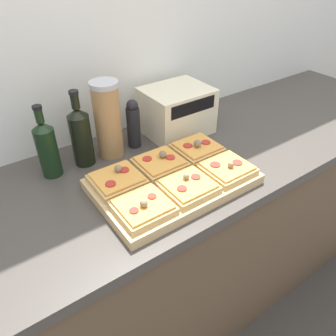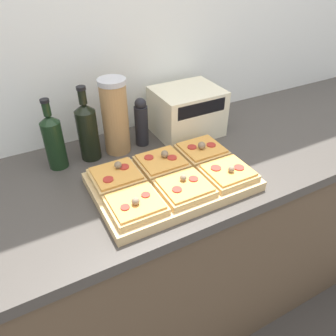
# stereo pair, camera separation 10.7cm
# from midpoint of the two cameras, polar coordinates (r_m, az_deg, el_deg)

# --- Properties ---
(wall_back) EXTENTS (6.00, 0.06, 2.50)m
(wall_back) POSITION_cam_midpoint_polar(r_m,az_deg,el_deg) (1.34, -12.22, 19.65)
(wall_back) COLOR silver
(wall_back) RESTS_ON ground_plane
(kitchen_counter) EXTENTS (2.63, 0.67, 0.92)m
(kitchen_counter) POSITION_cam_midpoint_polar(r_m,az_deg,el_deg) (1.50, -2.47, -13.87)
(kitchen_counter) COLOR brown
(kitchen_counter) RESTS_ON ground_plane
(cutting_board) EXTENTS (0.51, 0.33, 0.03)m
(cutting_board) POSITION_cam_midpoint_polar(r_m,az_deg,el_deg) (1.08, -1.94, -2.46)
(cutting_board) COLOR tan
(cutting_board) RESTS_ON kitchen_counter
(pizza_slice_back_left) EXTENTS (0.15, 0.15, 0.05)m
(pizza_slice_back_left) POSITION_cam_midpoint_polar(r_m,az_deg,el_deg) (1.05, -11.78, -2.09)
(pizza_slice_back_left) COLOR tan
(pizza_slice_back_left) RESTS_ON cutting_board
(pizza_slice_back_center) EXTENTS (0.15, 0.15, 0.05)m
(pizza_slice_back_center) POSITION_cam_midpoint_polar(r_m,az_deg,el_deg) (1.11, -4.18, 0.84)
(pizza_slice_back_center) COLOR tan
(pizza_slice_back_center) RESTS_ON cutting_board
(pizza_slice_back_right) EXTENTS (0.15, 0.15, 0.06)m
(pizza_slice_back_right) POSITION_cam_midpoint_polar(r_m,az_deg,el_deg) (1.19, 2.55, 3.41)
(pizza_slice_back_right) COLOR tan
(pizza_slice_back_right) RESTS_ON cutting_board
(pizza_slice_front_left) EXTENTS (0.15, 0.15, 0.05)m
(pizza_slice_front_left) POSITION_cam_midpoint_polar(r_m,az_deg,el_deg) (0.94, -7.70, -6.85)
(pizza_slice_front_left) COLOR tan
(pizza_slice_front_left) RESTS_ON cutting_board
(pizza_slice_front_center) EXTENTS (0.15, 0.15, 0.05)m
(pizza_slice_front_center) POSITION_cam_midpoint_polar(r_m,az_deg,el_deg) (1.01, 0.48, -3.28)
(pizza_slice_front_center) COLOR tan
(pizza_slice_front_center) RESTS_ON cutting_board
(pizza_slice_front_right) EXTENTS (0.15, 0.15, 0.05)m
(pizza_slice_front_right) POSITION_cam_midpoint_polar(r_m,az_deg,el_deg) (1.09, 7.51, -0.16)
(pizza_slice_front_right) COLOR tan
(pizza_slice_front_right) RESTS_ON cutting_board
(olive_oil_bottle) EXTENTS (0.07, 0.07, 0.26)m
(olive_oil_bottle) POSITION_cam_midpoint_polar(r_m,az_deg,el_deg) (1.17, -22.83, 3.15)
(olive_oil_bottle) COLOR black
(olive_oil_bottle) RESTS_ON kitchen_counter
(wine_bottle) EXTENTS (0.07, 0.07, 0.28)m
(wine_bottle) POSITION_cam_midpoint_polar(r_m,az_deg,el_deg) (1.19, -17.46, 5.36)
(wine_bottle) COLOR black
(wine_bottle) RESTS_ON kitchen_counter
(grain_jar_tall) EXTENTS (0.10, 0.10, 0.28)m
(grain_jar_tall) POSITION_cam_midpoint_polar(r_m,az_deg,el_deg) (1.21, -12.99, 8.11)
(grain_jar_tall) COLOR #AD7F4C
(grain_jar_tall) RESTS_ON kitchen_counter
(pepper_mill) EXTENTS (0.05, 0.05, 0.19)m
(pepper_mill) POSITION_cam_midpoint_polar(r_m,az_deg,el_deg) (1.26, -8.50, 7.52)
(pepper_mill) COLOR black
(pepper_mill) RESTS_ON kitchen_counter
(toaster_oven) EXTENTS (0.28, 0.21, 0.19)m
(toaster_oven) POSITION_cam_midpoint_polar(r_m,az_deg,el_deg) (1.35, -0.80, 9.89)
(toaster_oven) COLOR beige
(toaster_oven) RESTS_ON kitchen_counter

